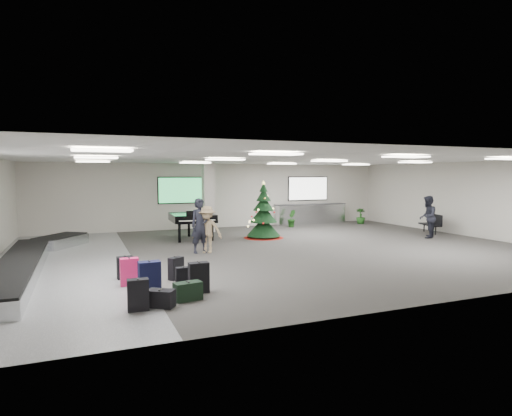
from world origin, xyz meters
name	(u,v)px	position (x,y,z in m)	size (l,w,h in m)	color
ground	(279,250)	(0.00, 0.00, 0.00)	(18.00, 18.00, 0.00)	#3B3936
room_envelope	(262,183)	(-0.38, 0.67, 2.33)	(18.02, 14.02, 3.21)	beige
baggage_carousel	(30,261)	(-7.84, -0.08, 0.21)	(2.28, 9.71, 0.43)	silver
service_counter	(310,214)	(5.00, 6.65, 0.55)	(4.05, 0.65, 1.08)	silver
suitcase_0	(138,295)	(-5.47, -5.17, 0.31)	(0.41, 0.24, 0.64)	black
suitcase_1	(199,278)	(-4.05, -4.35, 0.34)	(0.44, 0.23, 0.71)	black
pink_suitcase	(129,272)	(-5.43, -3.14, 0.33)	(0.43, 0.25, 0.68)	#D41B57
suitcase_3	(176,268)	(-4.28, -2.94, 0.28)	(0.43, 0.38, 0.58)	black
navy_suitcase	(150,278)	(-5.09, -4.03, 0.36)	(0.48, 0.29, 0.74)	black
green_duffel	(188,291)	(-4.41, -4.83, 0.19)	(0.61, 0.38, 0.40)	black
suitcase_7	(183,277)	(-4.29, -3.81, 0.24)	(0.35, 0.20, 0.50)	black
suitcase_8	(125,268)	(-5.46, -2.41, 0.29)	(0.40, 0.25, 0.59)	black
black_duffel	(161,298)	(-5.02, -5.09, 0.17)	(0.61, 0.54, 0.37)	black
christmas_tree	(264,218)	(0.60, 2.83, 0.83)	(1.69, 1.69, 2.41)	maroon
grand_piano	(193,218)	(-2.25, 3.58, 0.88)	(1.78, 2.23, 1.23)	black
bench	(431,222)	(8.25, 1.31, 0.49)	(0.88, 1.45, 0.87)	black
traveler_a	(200,226)	(-2.75, 0.42, 0.93)	(0.68, 0.44, 1.85)	black
traveler_b	(207,230)	(-2.53, 0.35, 0.79)	(1.02, 0.59, 1.59)	#987F5D
traveler_bench	(428,217)	(6.93, 0.20, 0.89)	(0.86, 0.67, 1.77)	black
potted_plant_left	(291,218)	(3.39, 5.76, 0.43)	(0.48, 0.39, 0.87)	#1D4616
potted_plant_right	(361,216)	(7.51, 5.61, 0.43)	(0.48, 0.48, 0.85)	#1D4616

